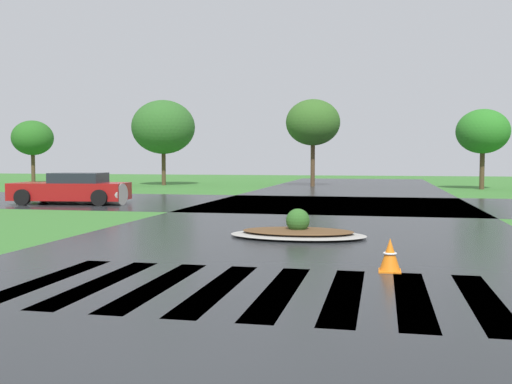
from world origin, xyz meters
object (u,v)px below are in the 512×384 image
median_island (298,232)px  traffic_cone (390,256)px  drainage_pipe_stack (86,194)px  car_white_sedan (72,189)px

median_island → traffic_cone: median_island is taller
median_island → traffic_cone: (2.06, -3.87, 0.13)m
traffic_cone → drainage_pipe_stack: bearing=134.6°
median_island → car_white_sedan: car_white_sedan is taller
drainage_pipe_stack → traffic_cone: drainage_pipe_stack is taller
median_island → car_white_sedan: (-10.43, 8.21, 0.47)m
median_island → car_white_sedan: bearing=141.8°
median_island → drainage_pipe_stack: (-9.74, 8.10, 0.30)m
drainage_pipe_stack → traffic_cone: size_ratio=6.03×
drainage_pipe_stack → median_island: bearing=-39.8°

